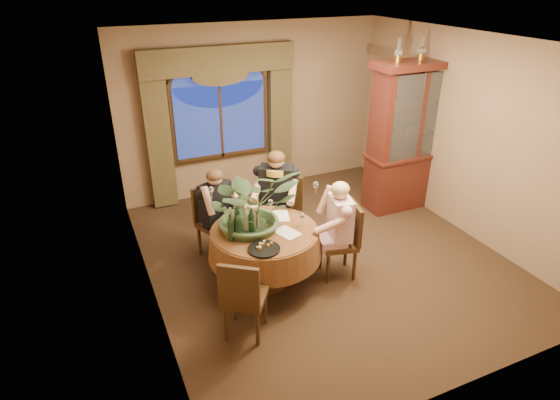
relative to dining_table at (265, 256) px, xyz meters
name	(u,v)px	position (x,y,z in m)	size (l,w,h in m)	color
floor	(322,255)	(0.94, 0.24, -0.38)	(5.00, 5.00, 0.00)	black
wall_back	(254,110)	(0.94, 2.74, 1.02)	(4.50, 4.50, 0.00)	#836549
wall_right	(466,136)	(3.19, 0.24, 1.02)	(5.00, 5.00, 0.00)	#836549
ceiling	(332,41)	(0.94, 0.24, 2.42)	(5.00, 5.00, 0.00)	white
window	(221,121)	(0.34, 2.67, 0.92)	(1.62, 0.10, 1.32)	navy
arched_transom	(218,72)	(0.34, 2.67, 1.71)	(1.60, 0.06, 0.44)	navy
drapery_left	(158,137)	(-0.69, 2.62, 0.80)	(0.38, 0.14, 2.32)	#453B1F
drapery_right	(280,121)	(1.37, 2.62, 0.80)	(0.38, 0.14, 2.32)	#453B1F
swag_valance	(219,60)	(0.34, 2.59, 1.90)	(2.45, 0.16, 0.42)	#453B1F
dining_table	(265,256)	(0.00, 0.00, 0.00)	(1.37, 1.37, 0.75)	maroon
china_cabinet	(410,137)	(2.91, 1.08, 0.79)	(1.43, 0.57, 2.32)	#3D130D
oil_lamp_left	(399,50)	(2.51, 1.08, 2.12)	(0.11, 0.11, 0.34)	#A5722D
oil_lamp_center	(422,48)	(2.91, 1.08, 2.12)	(0.11, 0.11, 0.34)	#A5722D
oil_lamp_right	(444,47)	(3.32, 1.08, 2.12)	(0.11, 0.11, 0.34)	#A5722D
chair_right	(338,241)	(0.90, -0.21, 0.10)	(0.42, 0.42, 0.96)	black
chair_back_right	(284,215)	(0.58, 0.71, 0.10)	(0.42, 0.42, 0.96)	black
chair_back	(216,223)	(-0.35, 0.86, 0.10)	(0.42, 0.42, 0.96)	black
chair_front_left	(245,295)	(-0.53, -0.75, 0.10)	(0.42, 0.42, 0.96)	black
person_pink	(339,230)	(0.91, -0.20, 0.27)	(0.46, 0.42, 1.29)	#CFA5B0
person_back	(216,214)	(-0.35, 0.83, 0.26)	(0.45, 0.42, 1.27)	black
person_scarf	(276,199)	(0.50, 0.78, 0.33)	(0.50, 0.46, 1.40)	black
stoneware_vase	(253,217)	(-0.10, 0.10, 0.52)	(0.16, 0.16, 0.29)	tan
centerpiece_plant	(251,175)	(-0.10, 0.13, 1.04)	(1.08, 1.20, 0.94)	#3F5E3A
olive_bowl	(270,230)	(0.04, -0.08, 0.40)	(0.15, 0.15, 0.05)	#515C30
cheese_platter	(264,249)	(-0.18, -0.41, 0.39)	(0.36, 0.36, 0.02)	black
wine_bottle_0	(246,220)	(-0.22, 0.02, 0.54)	(0.07, 0.07, 0.33)	tan
wine_bottle_1	(237,226)	(-0.36, -0.06, 0.54)	(0.07, 0.07, 0.33)	black
wine_bottle_2	(231,221)	(-0.38, 0.08, 0.54)	(0.07, 0.07, 0.33)	tan
wine_bottle_3	(252,221)	(-0.17, -0.02, 0.54)	(0.07, 0.07, 0.33)	black
wine_bottle_4	(231,228)	(-0.44, -0.07, 0.54)	(0.07, 0.07, 0.33)	black
wine_bottle_5	(237,217)	(-0.28, 0.14, 0.54)	(0.07, 0.07, 0.33)	black
tasting_paper_0	(287,233)	(0.21, -0.18, 0.38)	(0.21, 0.30, 0.00)	white
tasting_paper_1	(280,216)	(0.31, 0.23, 0.38)	(0.21, 0.30, 0.00)	white
wine_glass_person_pink	(302,219)	(0.44, -0.10, 0.46)	(0.07, 0.07, 0.18)	silver
wine_glass_person_back	(238,211)	(-0.17, 0.42, 0.46)	(0.07, 0.07, 0.18)	silver
wine_glass_person_scarf	(271,206)	(0.24, 0.38, 0.46)	(0.07, 0.07, 0.18)	silver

